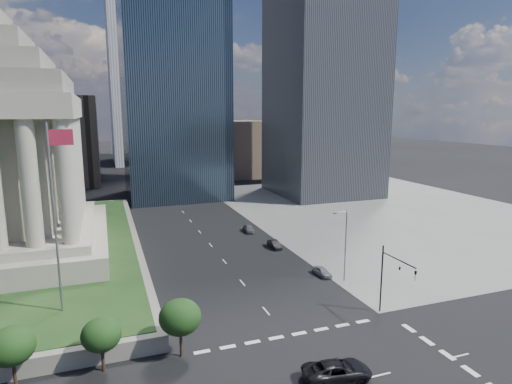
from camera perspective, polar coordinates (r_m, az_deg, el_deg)
name	(u,v)px	position (r m, az deg, el deg)	size (l,w,h in m)	color
ground	(167,193)	(126.67, -11.79, -0.12)	(500.00, 500.00, 0.00)	black
sidewalk_ne	(385,210)	(106.96, 16.83, -2.28)	(68.00, 90.00, 0.03)	slate
flagpole	(55,209)	(48.68, -25.18, -2.01)	(2.52, 0.24, 20.00)	slate
midrise_glass	(173,86)	(120.17, -11.02, 13.73)	(26.00, 26.00, 60.00)	black
highrise_ne	(325,10)	(126.37, 9.24, 22.78)	(26.00, 28.00, 100.00)	black
building_filler_ne	(240,148)	(161.56, -2.11, 5.93)	(20.00, 30.00, 20.00)	brown
building_filler_nw	(59,141)	(154.26, -24.78, 6.25)	(24.00, 30.00, 28.00)	brown
traffic_signal_ne	(392,274)	(50.52, 17.68, -10.37)	(0.30, 5.74, 8.00)	black
street_lamp_north	(345,241)	(59.62, 11.73, -6.46)	(2.13, 0.22, 10.00)	slate
pickup_truck	(337,371)	(40.70, 10.78, -22.38)	(6.06, 2.80, 1.69)	black
parked_sedan_near	(322,271)	(62.54, 8.81, -10.42)	(3.65, 1.47, 1.24)	gray
parked_sedan_mid	(275,244)	(73.88, 2.49, -6.99)	(3.89, 1.36, 1.28)	black
parked_sedan_far	(249,229)	(83.41, -0.97, -4.89)	(1.64, 4.08, 1.39)	slate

